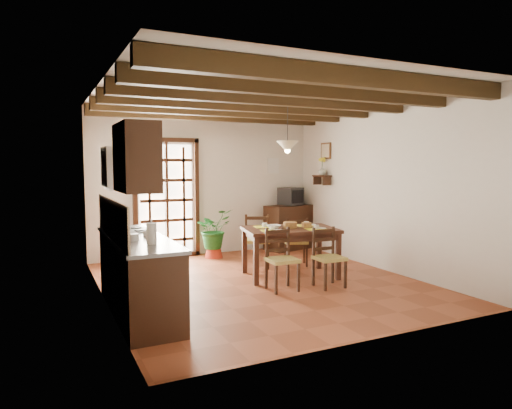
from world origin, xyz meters
TOP-DOWN VIEW (x-y plane):
  - ground_plane at (0.00, 0.00)m, footprint 5.00×5.00m
  - room_shell at (0.00, 0.00)m, footprint 4.52×5.02m
  - ceiling_beams at (0.00, 0.00)m, footprint 4.50×4.34m
  - french_door at (-0.80, 2.45)m, footprint 1.26×0.11m
  - kitchen_counter at (-1.96, -0.60)m, footprint 0.64×2.25m
  - upper_cabinet at (-2.08, -1.30)m, footprint 0.35×0.80m
  - range_hood at (-2.05, -0.05)m, footprint 0.38×0.60m
  - counter_items at (-1.95, -0.51)m, footprint 0.50×1.43m
  - dining_table at (0.58, 0.16)m, footprint 1.58×1.19m
  - chair_near_left at (0.08, -0.48)m, footprint 0.42×0.40m
  - chair_near_right at (0.78, -0.63)m, footprint 0.40×0.38m
  - chair_far_left at (0.38, 0.95)m, footprint 0.57×0.56m
  - chair_far_right at (1.08, 0.81)m, footprint 0.51×0.50m
  - table_setting at (0.58, 0.16)m, footprint 1.04×0.69m
  - table_bowl at (0.35, 0.26)m, footprint 0.23×0.23m
  - sideboard at (1.78, 2.23)m, footprint 1.17×0.73m
  - crt_tv at (1.78, 2.22)m, footprint 0.52×0.50m
  - fuse_box at (1.50, 2.48)m, footprint 0.25×0.03m
  - plant_pot at (-0.01, 2.05)m, footprint 0.35×0.35m
  - potted_plant at (-0.01, 2.05)m, footprint 2.18×2.04m
  - wall_shelf at (2.14, 1.60)m, footprint 0.20×0.42m
  - shelf_vase at (2.14, 1.60)m, footprint 0.15×0.15m
  - shelf_flowers at (2.14, 1.60)m, footprint 0.14×0.14m
  - framed_picture at (2.22, 1.60)m, footprint 0.03×0.32m
  - pendant_lamp at (0.58, 0.26)m, footprint 0.36×0.36m

SIDE VIEW (x-z plane):
  - ground_plane at x=0.00m, z-range 0.00..0.00m
  - plant_pot at x=-0.01m, z-range 0.00..0.22m
  - chair_far_right at x=1.08m, z-range -0.16..0.70m
  - chair_near_right at x=0.78m, z-range -0.16..0.70m
  - chair_near_left at x=0.08m, z-range -0.16..0.71m
  - chair_far_left at x=0.38m, z-range -0.18..0.77m
  - sideboard at x=1.78m, z-range 0.00..0.93m
  - kitchen_counter at x=-1.96m, z-range -0.22..1.16m
  - potted_plant at x=-0.01m, z-range -0.40..1.54m
  - dining_table at x=0.58m, z-range 0.29..1.06m
  - table_bowl at x=0.35m, z-range 0.78..0.83m
  - table_setting at x=0.58m, z-range 0.78..0.88m
  - counter_items at x=-1.95m, z-range 0.83..1.08m
  - crt_tv at x=1.78m, z-range 0.94..1.30m
  - french_door at x=-0.80m, z-range 0.02..2.34m
  - wall_shelf at x=2.14m, z-range 1.41..1.61m
  - shelf_vase at x=2.14m, z-range 1.57..1.73m
  - range_hood at x=-2.05m, z-range 1.46..2.00m
  - fuse_box at x=1.50m, z-range 1.59..1.91m
  - room_shell at x=0.00m, z-range 0.41..3.22m
  - upper_cabinet at x=-2.08m, z-range 1.50..2.20m
  - shelf_flowers at x=2.14m, z-range 1.68..2.04m
  - framed_picture at x=2.22m, z-range 1.89..2.21m
  - pendant_lamp at x=0.58m, z-range 1.66..2.50m
  - ceiling_beams at x=0.00m, z-range 2.59..2.79m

